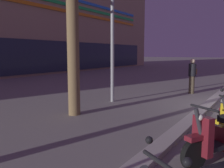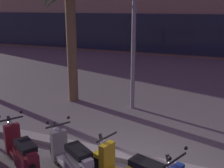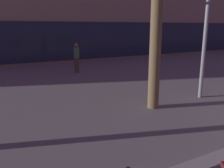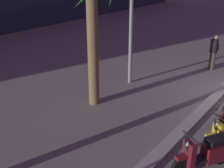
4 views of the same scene
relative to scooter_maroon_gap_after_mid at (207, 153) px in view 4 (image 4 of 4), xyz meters
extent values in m
cube|color=#BCB7AD|center=(4.71, 1.12, -0.38)|extent=(60.00, 0.36, 0.12)
cylinder|color=black|center=(-0.63, 0.35, -0.18)|extent=(0.50, 0.34, 0.52)
cylinder|color=black|center=(0.41, -0.23, -0.18)|extent=(0.50, 0.34, 0.52)
cube|color=black|center=(-0.15, 0.09, -0.12)|extent=(0.66, 0.54, 0.08)
cube|color=maroon|center=(0.22, -0.12, -0.03)|extent=(0.75, 0.61, 0.42)
cube|color=black|center=(0.24, -0.13, 0.30)|extent=(0.67, 0.55, 0.12)
cube|color=maroon|center=(-0.48, 0.27, 0.11)|extent=(0.29, 0.37, 0.66)
cube|color=maroon|center=(-0.63, 0.35, 0.11)|extent=(0.36, 0.30, 0.08)
cylinder|color=#333338|center=(-0.55, 0.31, 0.26)|extent=(0.28, 0.20, 0.69)
cylinder|color=black|center=(-0.48, 0.27, 0.58)|extent=(0.31, 0.51, 0.04)
sphere|color=white|center=(-0.57, 0.32, 0.44)|extent=(0.12, 0.12, 0.12)
cylinder|color=black|center=(0.61, 0.13, -0.18)|extent=(0.48, 0.38, 0.52)
cube|color=gold|center=(0.76, 0.02, 0.11)|extent=(0.31, 0.36, 0.66)
cube|color=gold|center=(0.61, 0.13, 0.11)|extent=(0.35, 0.31, 0.08)
cylinder|color=#333338|center=(0.70, 0.07, 0.26)|extent=(0.27, 0.22, 0.69)
cylinder|color=black|center=(0.76, 0.02, 0.58)|extent=(0.35, 0.48, 0.04)
sphere|color=white|center=(0.68, 0.08, 0.44)|extent=(0.12, 0.12, 0.12)
sphere|color=black|center=(0.92, 0.21, 0.70)|extent=(0.07, 0.07, 0.07)
cylinder|color=black|center=(1.79, 0.20, -0.18)|extent=(0.50, 0.36, 0.52)
cube|color=maroon|center=(1.79, 0.20, 0.11)|extent=(0.36, 0.30, 0.08)
cylinder|color=olive|center=(1.01, 4.41, 1.80)|extent=(0.37, 0.37, 4.48)
cylinder|color=brown|center=(6.98, 2.38, -0.03)|extent=(0.26, 0.26, 0.83)
cylinder|color=black|center=(6.98, 2.38, 0.68)|extent=(0.34, 0.34, 0.59)
sphere|color=beige|center=(6.98, 2.38, 1.09)|extent=(0.22, 0.22, 0.22)
cube|color=brown|center=(7.19, 2.30, 0.59)|extent=(0.17, 0.19, 0.28)
camera|label=1|loc=(-4.49, -0.54, 1.47)|focal=38.41mm
camera|label=2|loc=(6.31, -4.37, 3.00)|focal=44.72mm
camera|label=3|loc=(-3.84, -1.63, 2.20)|focal=38.27mm
camera|label=4|loc=(-5.70, -1.57, 4.08)|focal=45.24mm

